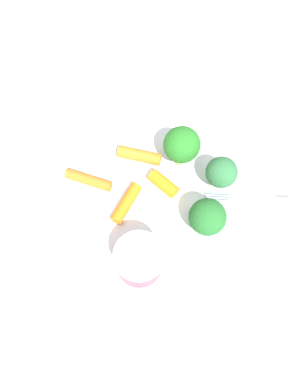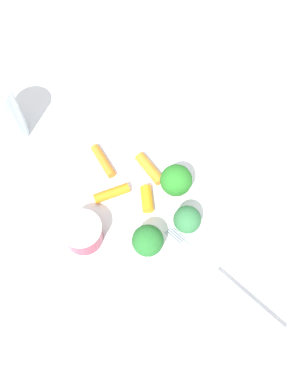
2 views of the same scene
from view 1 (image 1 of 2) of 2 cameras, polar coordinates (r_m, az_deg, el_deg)
ground_plane at (r=0.43m, az=1.86°, el=-1.17°), size 2.40×2.40×0.00m
plate at (r=0.42m, az=1.88°, el=-0.82°), size 0.29×0.29×0.01m
sauce_cup at (r=0.37m, az=-0.79°, el=-11.34°), size 0.05×0.05×0.04m
broccoli_floret_0 at (r=0.38m, az=10.59°, el=-4.15°), size 0.04×0.04×0.05m
broccoli_floret_1 at (r=0.41m, az=6.37°, el=7.82°), size 0.05×0.05×0.06m
broccoli_floret_2 at (r=0.41m, az=12.88°, el=3.20°), size 0.04×0.04×0.05m
carrot_stick_0 at (r=0.43m, az=-9.30°, el=2.02°), size 0.06×0.04×0.01m
carrot_stick_1 at (r=0.41m, az=-2.99°, el=-1.89°), size 0.03×0.05×0.01m
carrot_stick_2 at (r=0.42m, az=3.65°, el=1.12°), size 0.04×0.02×0.02m
carrot_stick_3 at (r=0.44m, az=-0.77°, el=6.16°), size 0.06×0.04×0.02m
fork at (r=0.45m, az=22.41°, el=-1.29°), size 0.16×0.13×0.00m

